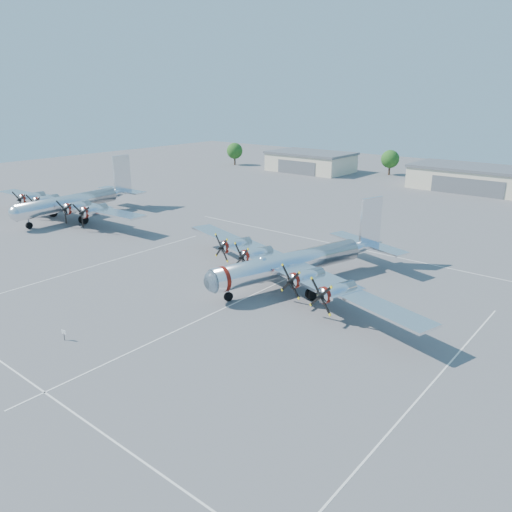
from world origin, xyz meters
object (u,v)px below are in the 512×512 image
Objects in this scene: tree_far_west at (235,151)px; tree_west at (390,159)px; hangar_west at (311,162)px; bomber_west at (76,218)px; hangar_center at (477,178)px; info_placard at (64,333)px; main_bomber_b29 at (297,283)px.

tree_far_west is 46.57m from tree_west.
hangar_west is 0.60× the size of bomber_west.
info_placard is (-6.38, -98.55, -2.00)m from hangar_center.
tree_west reaches higher than bomber_west.
tree_far_west reaches higher than bomber_west.
info_placard is (38.62, -98.55, -2.00)m from hangar_west.
tree_far_west is at bearing 113.65° from info_placard.
hangar_west is at bearing 101.13° from info_placard.
hangar_west is at bearing -158.11° from tree_west.
hangar_west is 105.87m from info_placard.
bomber_west is at bearing -105.18° from tree_west.
tree_far_west and tree_west have the same top height.
hangar_west is 3.40× the size of tree_west.
tree_far_west is 0.17× the size of main_bomber_b29.
hangar_center reaches higher than bomber_west.
hangar_west is 22.19× the size of info_placard.
bomber_west is 48.15m from info_placard.
hangar_center is 28.08× the size of info_placard.
hangar_center is at bearing -0.00° from hangar_west.
tree_west reaches higher than main_bomber_b29.
main_bomber_b29 is (46.74, -73.48, -2.71)m from hangar_west.
info_placard is at bearing -68.60° from hangar_west.
main_bomber_b29 is (1.74, -73.48, -2.71)m from hangar_center.
bomber_west is at bearing -122.88° from hangar_center.
bomber_west is (-21.84, -80.49, -4.22)m from tree_west.
hangar_center is 70.13m from tree_far_west.
hangar_center is at bearing 107.92° from main_bomber_b29.
tree_west is 108.26m from info_placard.
tree_west is (20.00, 8.04, 1.51)m from hangar_west.
tree_west is at bearing 89.64° from info_placard.
tree_far_west is at bearing -176.76° from hangar_center.
tree_west is 0.18× the size of bomber_west.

